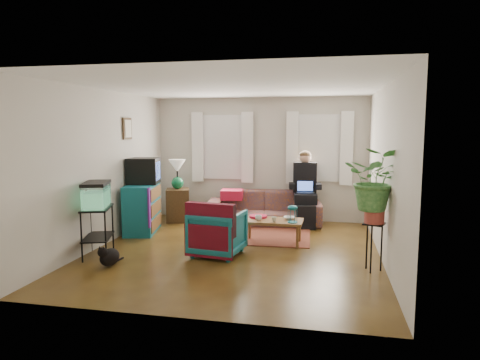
% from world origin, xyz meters
% --- Properties ---
extents(floor, '(4.50, 5.00, 0.01)m').
position_xyz_m(floor, '(0.00, 0.00, 0.00)').
color(floor, '#4F2B14').
rests_on(floor, ground).
extents(ceiling, '(4.50, 5.00, 0.01)m').
position_xyz_m(ceiling, '(0.00, 0.00, 2.60)').
color(ceiling, white).
rests_on(ceiling, wall_back).
extents(wall_back, '(4.50, 0.01, 2.60)m').
position_xyz_m(wall_back, '(0.00, 2.50, 1.30)').
color(wall_back, silver).
rests_on(wall_back, floor).
extents(wall_front, '(4.50, 0.01, 2.60)m').
position_xyz_m(wall_front, '(0.00, -2.50, 1.30)').
color(wall_front, silver).
rests_on(wall_front, floor).
extents(wall_left, '(0.01, 5.00, 2.60)m').
position_xyz_m(wall_left, '(-2.25, 0.00, 1.30)').
color(wall_left, silver).
rests_on(wall_left, floor).
extents(wall_right, '(0.01, 5.00, 2.60)m').
position_xyz_m(wall_right, '(2.25, 0.00, 1.30)').
color(wall_right, silver).
rests_on(wall_right, floor).
extents(window_left, '(1.08, 0.04, 1.38)m').
position_xyz_m(window_left, '(-0.80, 2.48, 1.55)').
color(window_left, white).
rests_on(window_left, wall_back).
extents(window_right, '(1.08, 0.04, 1.38)m').
position_xyz_m(window_right, '(1.25, 2.48, 1.55)').
color(window_right, white).
rests_on(window_right, wall_back).
extents(curtains_left, '(1.36, 0.06, 1.50)m').
position_xyz_m(curtains_left, '(-0.80, 2.40, 1.55)').
color(curtains_left, white).
rests_on(curtains_left, wall_back).
extents(curtains_right, '(1.36, 0.06, 1.50)m').
position_xyz_m(curtains_right, '(1.25, 2.40, 1.55)').
color(curtains_right, white).
rests_on(curtains_right, wall_back).
extents(picture_frame, '(0.04, 0.32, 0.40)m').
position_xyz_m(picture_frame, '(-2.21, 0.85, 1.95)').
color(picture_frame, '#3D2616').
rests_on(picture_frame, wall_left).
extents(area_rug, '(2.06, 1.67, 0.01)m').
position_xyz_m(area_rug, '(0.15, 1.11, 0.01)').
color(area_rug, maroon).
rests_on(area_rug, floor).
extents(sofa, '(2.39, 1.17, 0.90)m').
position_xyz_m(sofa, '(0.17, 2.05, 0.45)').
color(sofa, brown).
rests_on(sofa, floor).
extents(seated_person, '(0.65, 0.77, 1.37)m').
position_xyz_m(seated_person, '(0.99, 2.15, 0.69)').
color(seated_person, black).
rests_on(seated_person, sofa).
extents(side_table, '(0.59, 0.59, 0.69)m').
position_xyz_m(side_table, '(-1.65, 1.92, 0.34)').
color(side_table, '#3A2315').
rests_on(side_table, floor).
extents(table_lamp, '(0.45, 0.45, 0.63)m').
position_xyz_m(table_lamp, '(-1.65, 1.92, 0.98)').
color(table_lamp, white).
rests_on(table_lamp, side_table).
extents(dresser, '(0.70, 1.09, 0.91)m').
position_xyz_m(dresser, '(-1.99, 0.89, 0.46)').
color(dresser, '#106061').
rests_on(dresser, floor).
extents(crt_tv, '(0.65, 0.61, 0.49)m').
position_xyz_m(crt_tv, '(-1.99, 0.99, 1.16)').
color(crt_tv, black).
rests_on(crt_tv, dresser).
extents(aquarium_stand, '(0.58, 0.77, 0.76)m').
position_xyz_m(aquarium_stand, '(-2.00, -0.70, 0.38)').
color(aquarium_stand, black).
rests_on(aquarium_stand, floor).
extents(aquarium, '(0.52, 0.70, 0.40)m').
position_xyz_m(aquarium, '(-2.00, -0.70, 0.96)').
color(aquarium, '#7FD899').
rests_on(aquarium, aquarium_stand).
extents(black_cat, '(0.29, 0.40, 0.32)m').
position_xyz_m(black_cat, '(-1.59, -1.11, 0.16)').
color(black_cat, black).
rests_on(black_cat, floor).
extents(armchair, '(0.84, 0.80, 0.77)m').
position_xyz_m(armchair, '(-0.22, -0.25, 0.38)').
color(armchair, '#116566').
rests_on(armchair, floor).
extents(serape_throw, '(0.79, 0.28, 0.63)m').
position_xyz_m(serape_throw, '(-0.26, -0.54, 0.54)').
color(serape_throw, '#9E0A0A').
rests_on(serape_throw, armchair).
extents(coffee_table, '(1.02, 0.57, 0.42)m').
position_xyz_m(coffee_table, '(0.54, 0.54, 0.21)').
color(coffee_table, brown).
rests_on(coffee_table, floor).
extents(cup_a, '(0.12, 0.12, 0.09)m').
position_xyz_m(cup_a, '(0.31, 0.45, 0.46)').
color(cup_a, white).
rests_on(cup_a, coffee_table).
extents(cup_b, '(0.09, 0.09, 0.09)m').
position_xyz_m(cup_b, '(0.58, 0.37, 0.46)').
color(cup_b, beige).
rests_on(cup_b, coffee_table).
extents(bowl, '(0.20, 0.20, 0.05)m').
position_xyz_m(bowl, '(0.81, 0.63, 0.44)').
color(bowl, white).
rests_on(bowl, coffee_table).
extents(snack_tray, '(0.32, 0.32, 0.04)m').
position_xyz_m(snack_tray, '(0.26, 0.68, 0.43)').
color(snack_tray, '#B21414').
rests_on(snack_tray, coffee_table).
extents(birdcage, '(0.17, 0.17, 0.29)m').
position_xyz_m(birdcage, '(0.88, 0.40, 0.56)').
color(birdcage, '#115B6B').
rests_on(birdcage, coffee_table).
extents(plant_stand, '(0.36, 0.36, 0.68)m').
position_xyz_m(plant_stand, '(2.07, -0.57, 0.34)').
color(plant_stand, black).
rests_on(plant_stand, floor).
extents(potted_plant, '(0.94, 0.87, 0.86)m').
position_xyz_m(potted_plant, '(2.07, -0.57, 1.14)').
color(potted_plant, '#599947').
rests_on(potted_plant, plant_stand).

